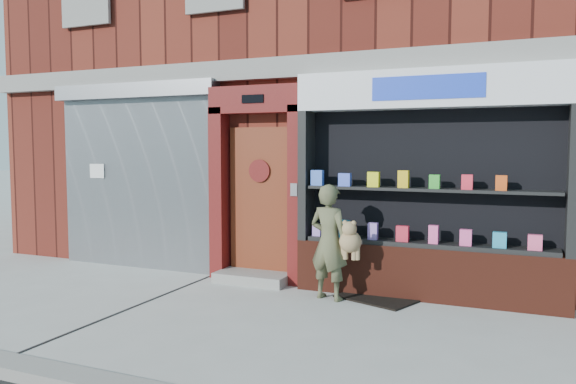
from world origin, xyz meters
The scene contains 7 objects.
ground centered at (0.00, 0.00, 0.00)m, with size 80.00×80.00×0.00m, color #9E9E99.
building centered at (0.00, 5.99, 4.00)m, with size 12.00×8.16×8.00m.
shutter_bay centered at (-3.00, 1.93, 1.72)m, with size 3.10×0.30×3.04m.
red_door_bay centered at (-0.75, 1.86, 1.46)m, with size 1.52×0.58×2.90m.
pharmacy_bay centered at (1.75, 1.81, 1.37)m, with size 3.50×0.41×3.00m.
woman centered at (0.61, 1.28, 0.77)m, with size 0.75×0.48×1.52m.
doormat centered at (1.17, 1.55, 0.01)m, with size 0.98×0.69×0.02m, color black.
Camera 1 is at (2.94, -5.61, 1.99)m, focal length 35.00 mm.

